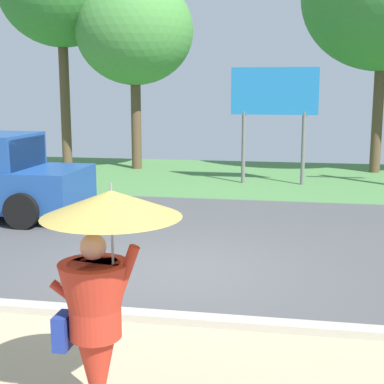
% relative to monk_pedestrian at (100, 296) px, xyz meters
% --- Properties ---
extents(ground_plane, '(40.00, 22.00, 0.20)m').
position_rel_monk_pedestrian_xyz_m(ground_plane, '(-0.28, 7.17, -1.21)').
color(ground_plane, '#4C4C4F').
extents(monk_pedestrian, '(1.15, 1.15, 2.13)m').
position_rel_monk_pedestrian_xyz_m(monk_pedestrian, '(0.00, 0.00, 0.00)').
color(monk_pedestrian, '#B22D1E').
rests_on(monk_pedestrian, ground_plane).
extents(roadside_billboard, '(2.60, 0.12, 3.50)m').
position_rel_monk_pedestrian_xyz_m(roadside_billboard, '(0.94, 12.96, 1.38)').
color(roadside_billboard, slate).
rests_on(roadside_billboard, ground_plane).
extents(tree_right_mid, '(4.13, 4.13, 6.75)m').
position_rel_monk_pedestrian_xyz_m(tree_right_mid, '(-4.07, 15.46, 3.69)').
color(tree_right_mid, brown).
rests_on(tree_right_mid, ground_plane).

